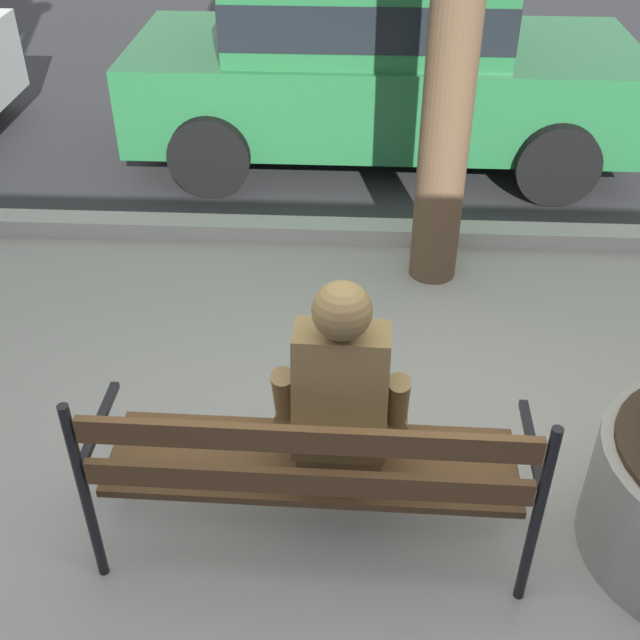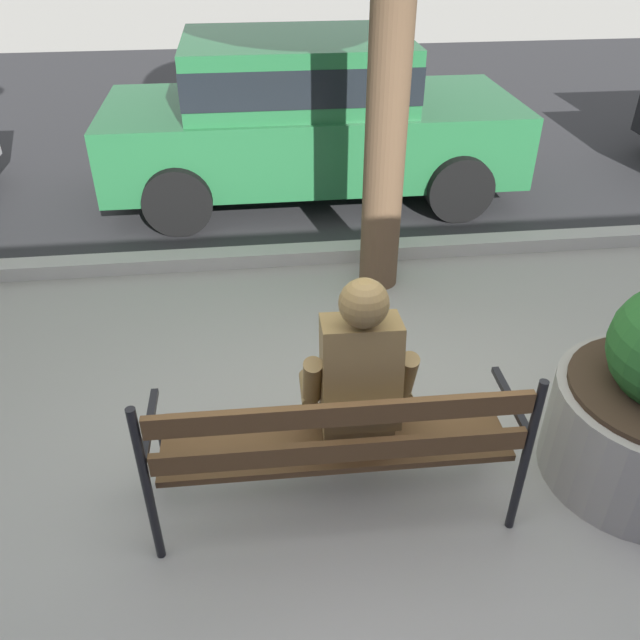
% 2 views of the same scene
% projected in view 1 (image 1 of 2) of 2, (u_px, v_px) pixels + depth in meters
% --- Properties ---
extents(ground_plane, '(80.00, 80.00, 0.00)m').
position_uv_depth(ground_plane, '(373.00, 578.00, 3.37)').
color(ground_plane, '#9E9B93').
extents(street_surface, '(60.00, 9.00, 0.01)m').
position_uv_depth(street_surface, '(372.00, 47.00, 9.45)').
color(street_surface, '#2D2D30').
rests_on(street_surface, ground).
extents(curb_stone, '(60.00, 0.20, 0.12)m').
position_uv_depth(curb_stone, '(373.00, 232.00, 5.68)').
color(curb_stone, '#B2AFA8').
rests_on(curb_stone, ground).
extents(park_bench, '(1.81, 0.56, 0.95)m').
position_uv_depth(park_bench, '(310.00, 465.00, 3.16)').
color(park_bench, brown).
rests_on(park_bench, ground).
extents(bronze_statue_seated, '(0.65, 0.76, 1.37)m').
position_uv_depth(bronze_statue_seated, '(346.00, 407.00, 3.26)').
color(bronze_statue_seated, olive).
rests_on(bronze_statue_seated, ground).
extents(parked_car_green, '(4.10, 1.93, 1.56)m').
position_uv_depth(parked_car_green, '(377.00, 57.00, 6.46)').
color(parked_car_green, '#236638').
rests_on(parked_car_green, ground).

